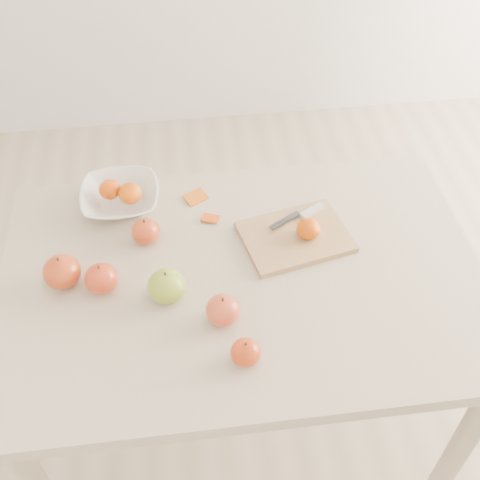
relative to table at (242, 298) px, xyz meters
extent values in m
plane|color=#C6B293|center=(0.00, 0.00, -0.65)|extent=(3.50, 3.50, 0.00)
cube|color=beige|center=(0.00, 0.00, 0.08)|extent=(1.20, 0.80, 0.04)
cylinder|color=#BCAA8E|center=(-0.54, 0.34, -0.30)|extent=(0.06, 0.06, 0.71)
cylinder|color=#BCAA8E|center=(0.54, 0.34, -0.30)|extent=(0.06, 0.06, 0.71)
cylinder|color=#BCAA8E|center=(0.54, -0.34, -0.30)|extent=(0.06, 0.06, 0.71)
cube|color=tan|center=(0.15, 0.10, 0.11)|extent=(0.31, 0.25, 0.02)
ellipsoid|color=#C83B07|center=(0.18, 0.09, 0.14)|extent=(0.06, 0.06, 0.05)
imported|color=white|center=(-0.30, 0.29, 0.13)|extent=(0.22, 0.22, 0.05)
ellipsoid|color=#CC3A07|center=(-0.33, 0.30, 0.15)|extent=(0.06, 0.06, 0.05)
ellipsoid|color=#CA4F07|center=(-0.27, 0.28, 0.15)|extent=(0.06, 0.06, 0.06)
cube|color=#CD5F0E|center=(-0.09, 0.29, 0.10)|extent=(0.07, 0.07, 0.01)
cube|color=#D14C0E|center=(-0.06, 0.20, 0.10)|extent=(0.05, 0.05, 0.01)
cube|color=silver|center=(0.21, 0.18, 0.12)|extent=(0.07, 0.05, 0.01)
cube|color=#35373C|center=(0.13, 0.15, 0.12)|extent=(0.09, 0.06, 0.00)
ellipsoid|color=olive|center=(-0.19, -0.05, 0.14)|extent=(0.09, 0.09, 0.08)
ellipsoid|color=maroon|center=(-0.23, 0.15, 0.13)|extent=(0.07, 0.07, 0.07)
ellipsoid|color=#960F02|center=(-0.34, 0.00, 0.14)|extent=(0.08, 0.08, 0.07)
ellipsoid|color=maroon|center=(-0.44, 0.03, 0.14)|extent=(0.09, 0.09, 0.08)
ellipsoid|color=#99180C|center=(-0.03, -0.25, 0.13)|extent=(0.07, 0.07, 0.06)
ellipsoid|color=maroon|center=(-0.06, -0.13, 0.13)|extent=(0.08, 0.08, 0.07)
camera|label=1|loc=(-0.13, -0.96, 1.24)|focal=45.00mm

